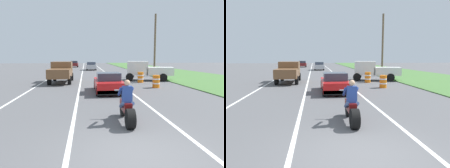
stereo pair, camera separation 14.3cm
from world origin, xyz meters
The scene contains 14 objects.
ground_plane centered at (0.00, 0.00, 0.00)m, with size 160.00×160.00×0.00m, color #565659.
lane_stripe_left_solid centered at (-5.40, 20.00, 0.00)m, with size 0.14×120.00×0.01m, color white.
lane_stripe_right_solid centered at (1.80, 20.00, 0.00)m, with size 0.14×120.00×0.01m, color white.
lane_stripe_centre_dashed centered at (-1.80, 20.00, 0.00)m, with size 0.14×120.00×0.01m, color white.
grass_verge_right centered at (11.92, 20.00, 0.03)m, with size 10.00×120.00×0.06m, color #477538.
motorcycle_with_rider centered at (0.18, 2.51, 0.59)m, with size 0.70×2.21×1.62m.
sports_car_red centered at (0.24, 9.59, 0.63)m, with size 1.84×4.30×1.37m.
pickup_truck_left_lane_brown centered at (-3.60, 15.57, 1.11)m, with size 2.02×4.80×1.98m.
pickup_truck_right_shoulder_white centered at (5.06, 16.49, 1.11)m, with size 5.14×3.14×1.98m.
utility_pole_roadside centered at (7.40, 21.01, 3.86)m, with size 0.24×0.24×7.72m, color brown.
construction_barrel_nearest centered at (4.27, 11.18, 0.50)m, with size 0.58×0.58×1.00m.
construction_barrel_mid centered at (3.92, 14.70, 0.50)m, with size 0.58×0.58×1.00m.
distant_car_far_ahead centered at (-0.23, 34.82, 0.77)m, with size 1.80×4.00×1.50m.
distant_car_further_ahead centered at (-3.93, 46.93, 0.77)m, with size 1.80×4.00×1.50m.
Camera 2 is at (-1.17, -4.94, 2.44)m, focal length 33.80 mm.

